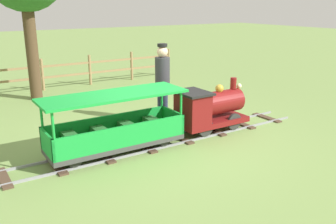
# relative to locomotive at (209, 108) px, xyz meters

# --- Properties ---
(ground_plane) EXTENTS (60.00, 60.00, 0.00)m
(ground_plane) POSITION_rel_locomotive_xyz_m (0.00, -0.97, -0.48)
(ground_plane) COLOR #75934C
(track) EXTENTS (0.72, 6.05, 0.04)m
(track) POSITION_rel_locomotive_xyz_m (0.00, -1.04, -0.47)
(track) COLOR gray
(track) RESTS_ON ground_plane
(locomotive) EXTENTS (0.68, 1.45, 0.96)m
(locomotive) POSITION_rel_locomotive_xyz_m (0.00, 0.00, 0.00)
(locomotive) COLOR maroon
(locomotive) RESTS_ON ground_plane
(passenger_car) EXTENTS (0.78, 2.35, 0.97)m
(passenger_car) POSITION_rel_locomotive_xyz_m (0.00, -1.94, -0.06)
(passenger_car) COLOR #3F3F3F
(passenger_car) RESTS_ON ground_plane
(conductor_person) EXTENTS (0.30, 0.30, 1.62)m
(conductor_person) POSITION_rel_locomotive_xyz_m (-1.03, -0.40, 0.47)
(conductor_person) COLOR #282D47
(conductor_person) RESTS_ON ground_plane
(fence_section) EXTENTS (0.08, 7.13, 0.90)m
(fence_section) POSITION_rel_locomotive_xyz_m (-5.31, -1.04, 0.00)
(fence_section) COLOR #93754C
(fence_section) RESTS_ON ground_plane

